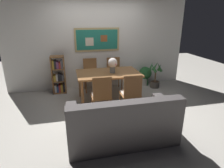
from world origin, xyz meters
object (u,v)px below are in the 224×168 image
Objects in this scene: leather_couch at (122,125)px; bookshelf at (59,76)px; potted_ivy at (145,74)px; dining_chair_near_right at (131,91)px; dining_table at (108,76)px; dining_chair_near_left at (102,93)px; potted_palm at (155,77)px; dining_chair_far_left at (91,72)px; flower_vase at (113,64)px; dining_chair_far_right at (114,71)px.

bookshelf is (-1.09, 2.52, 0.18)m from leather_couch.
dining_chair_near_right is at bearing -121.18° from potted_ivy.
dining_table is 1.67× the size of dining_chair_near_left.
potted_palm is at bearing -58.96° from potted_ivy.
dining_chair_near_left is 0.94m from leather_couch.
dining_chair_near_right is 1.00× the size of dining_chair_far_left.
potted_ivy is (1.05, 1.74, -0.20)m from dining_chair_near_right.
bookshelf is at bearing 113.45° from leather_couch.
potted_palm is (1.24, 1.43, -0.23)m from dining_chair_near_right.
dining_table is 1.74m from leather_couch.
dining_chair_far_left is at bearing 112.53° from dining_table.
potted_palm is at bearing 49.09° from dining_chair_near_right.
leather_couch is 2.91× the size of potted_ivy.
leather_couch is at bearing -97.77° from flower_vase.
flower_vase is at bearing -156.39° from potted_palm.
dining_chair_far_right reaches higher than dining_table.
dining_chair_near_right reaches higher than dining_table.
dining_chair_near_right is 1.78m from dining_chair_far_left.
potted_ivy is at bearing 121.04° from potted_palm.
dining_chair_near_right is 0.99m from leather_couch.
flower_vase is at bearing 61.69° from dining_chair_near_left.
potted_palm reaches higher than dining_table.
dining_chair_near_left reaches higher than dining_table.
bookshelf reaches higher than dining_chair_near_right.
dining_chair_far_right is at bearing -173.99° from potted_ivy.
dining_table is at bearing 68.87° from dining_chair_near_left.
flower_vase reaches higher than bookshelf.
bookshelf is (-1.53, 1.66, -0.05)m from dining_chair_near_right.
dining_table is 0.84× the size of leather_couch.
leather_couch is at bearing -100.59° from dining_chair_far_right.
dining_chair_far_left is at bearing -0.16° from bookshelf.
potted_palm is (1.21, -0.20, -0.23)m from dining_chair_far_right.
dining_chair_near_right is at bearing 62.88° from leather_couch.
dining_table is 0.90m from dining_chair_near_right.
potted_palm is at bearing -6.95° from dining_chair_far_left.
bookshelf is at bearing 175.20° from potted_palm.
dining_chair_far_left is 1.92m from potted_palm.
dining_chair_near_right reaches higher than leather_couch.
dining_table is at bearing -159.23° from potted_palm.
bookshelf is at bearing 179.84° from dining_chair_far_left.
dining_chair_near_left is 1.13× the size of potted_palm.
dining_chair_near_left reaches higher than potted_ivy.
dining_chair_far_left is 1.13× the size of potted_palm.
dining_chair_far_left is 2.54m from leather_couch.
dining_table is 1.46× the size of bookshelf.
potted_ivy is at bearing 6.01° from dining_chair_far_right.
dining_table reaches higher than potted_ivy.
flower_vase reaches higher than dining_table.
flower_vase is (0.10, -0.05, 0.31)m from dining_table.
potted_ivy is 1.70m from flower_vase.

